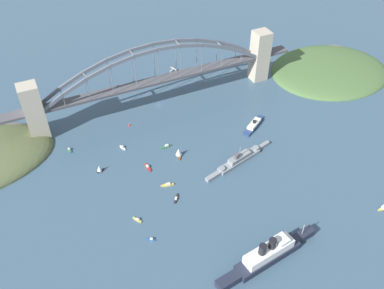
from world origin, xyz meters
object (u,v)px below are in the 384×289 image
at_px(seaplane_taxiing_near_bridge, 173,70).
at_px(naval_cruiser, 239,160).
at_px(harbor_arch_bridge, 157,80).
at_px(small_boat_8, 99,169).
at_px(small_boat_0, 137,220).
at_px(small_boat_1, 123,147).
at_px(ocean_liner, 268,254).
at_px(harbor_ferry_steamer, 254,125).
at_px(small_boat_2, 166,146).
at_px(small_boat_5, 179,152).
at_px(small_boat_3, 176,198).
at_px(small_boat_7, 168,185).
at_px(small_boat_4, 69,150).
at_px(channel_marker_buoy, 129,125).
at_px(small_boat_10, 151,239).
at_px(small_boat_6, 148,167).

bearing_deg(seaplane_taxiing_near_bridge, naval_cruiser, 87.13).
bearing_deg(harbor_arch_bridge, small_boat_8, 40.16).
bearing_deg(small_boat_0, harbor_arch_bridge, -118.15).
relative_size(seaplane_taxiing_near_bridge, small_boat_1, 1.17).
distance_m(ocean_liner, small_boat_8, 156.31).
bearing_deg(harbor_ferry_steamer, ocean_liner, 61.73).
height_order(small_boat_2, small_boat_5, small_boat_5).
xyz_separation_m(harbor_ferry_steamer, small_boat_3, (104.43, 52.34, -1.38)).
distance_m(small_boat_1, small_boat_3, 78.89).
bearing_deg(harbor_arch_bridge, small_boat_3, 74.12).
relative_size(small_boat_0, small_boat_8, 1.02).
distance_m(small_boat_1, small_boat_2, 39.62).
relative_size(ocean_liner, small_boat_7, 7.72).
height_order(naval_cruiser, small_boat_2, naval_cruiser).
relative_size(small_boat_4, channel_marker_buoy, 2.86).
bearing_deg(small_boat_8, small_boat_2, -175.53).
bearing_deg(small_boat_0, harbor_ferry_steamer, -156.99).
bearing_deg(seaplane_taxiing_near_bridge, small_boat_10, 62.68).
height_order(seaplane_taxiing_near_bridge, small_boat_6, seaplane_taxiing_near_bridge).
bearing_deg(small_boat_4, small_boat_2, 157.84).
relative_size(ocean_liner, small_boat_4, 10.74).
height_order(naval_cruiser, small_boat_7, naval_cruiser).
distance_m(ocean_liner, small_boat_7, 100.60).
bearing_deg(small_boat_2, small_boat_6, 36.21).
bearing_deg(small_boat_3, harbor_arch_bridge, -105.88).
bearing_deg(harbor_ferry_steamer, small_boat_0, 23.01).
relative_size(small_boat_2, small_boat_6, 0.93).
bearing_deg(small_boat_7, harbor_ferry_steamer, -161.12).
bearing_deg(small_boat_5, small_boat_8, -8.96).
relative_size(ocean_liner, harbor_ferry_steamer, 2.63).
xyz_separation_m(naval_cruiser, harbor_ferry_steamer, (-38.11, -36.46, -0.79)).
xyz_separation_m(small_boat_4, small_boat_5, (-85.93, 48.65, 3.57)).
bearing_deg(small_boat_5, ocean_liner, 95.67).
distance_m(harbor_arch_bridge, ocean_liner, 204.29).
bearing_deg(small_boat_4, small_boat_7, 129.23).
distance_m(small_boat_4, channel_marker_buoy, 61.17).
relative_size(small_boat_6, channel_marker_buoy, 4.00).
xyz_separation_m(small_boat_2, small_boat_8, (63.37, 4.96, 2.71)).
distance_m(naval_cruiser, small_boat_5, 52.94).
bearing_deg(harbor_arch_bridge, small_boat_2, 73.85).
bearing_deg(small_boat_5, small_boat_4, -29.51).
bearing_deg(small_boat_5, small_boat_0, 42.27).
distance_m(small_boat_3, small_boat_4, 113.41).
relative_size(small_boat_3, small_boat_4, 1.13).
xyz_separation_m(ocean_liner, small_boat_8, (80.83, -133.76, -2.71)).
bearing_deg(seaplane_taxiing_near_bridge, small_boat_6, 58.72).
relative_size(small_boat_8, channel_marker_buoy, 2.76).
bearing_deg(harbor_arch_bridge, ocean_liner, 89.68).
xyz_separation_m(small_boat_0, small_boat_4, (28.59, -100.76, 0.05)).
bearing_deg(small_boat_10, small_boat_1, -96.92).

